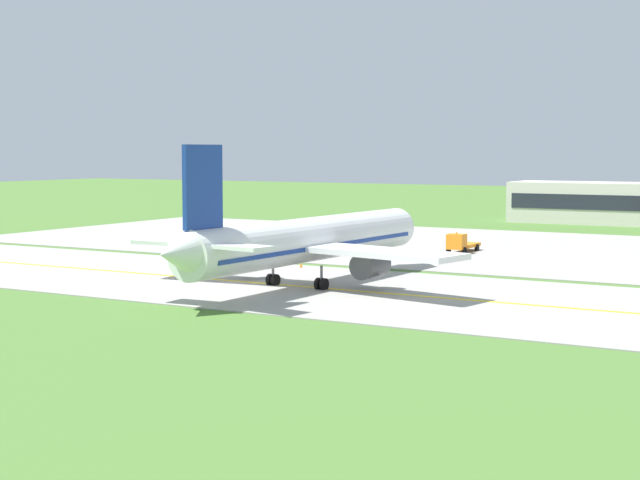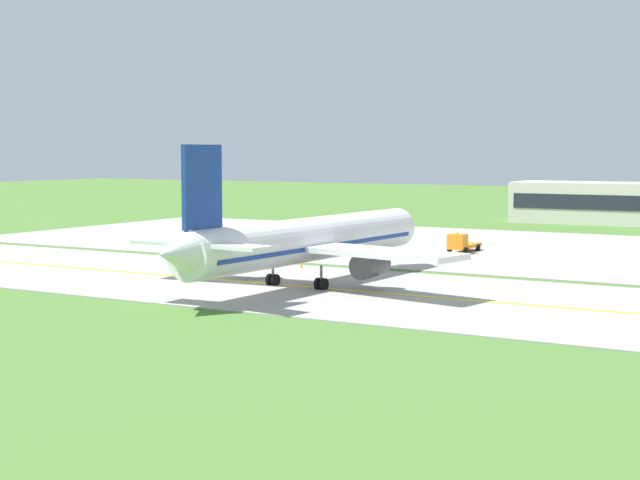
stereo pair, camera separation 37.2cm
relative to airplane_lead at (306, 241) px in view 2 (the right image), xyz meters
The scene contains 8 objects.
ground_plane 6.91m from the airplane_lead, 169.96° to the right, with size 500.00×500.00×0.00m, color #47702D.
taxiway_strip 6.88m from the airplane_lead, 169.96° to the right, with size 240.00×28.00×0.10m, color #9E9B93.
apron_pad 41.49m from the airplane_lead, 83.68° to the left, with size 140.00×52.00×0.10m, color #9E9B93.
taxiway_centreline 6.85m from the airplane_lead, 169.96° to the right, with size 220.00×0.60×0.01m, color yellow.
airplane_lead is the anchor object (origin of this frame).
service_truck_catering 33.61m from the airplane_lead, 87.23° to the left, with size 2.41×6.42×2.59m.
service_truck_pushback 53.48m from the airplane_lead, 121.35° to the left, with size 6.62×4.79×2.59m.
traffic_cone_near_edge 13.80m from the airplane_lead, 122.95° to the left, with size 0.44×0.44×0.60m, color orange.
Camera 2 is at (50.11, -73.68, 12.24)m, focal length 54.42 mm.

